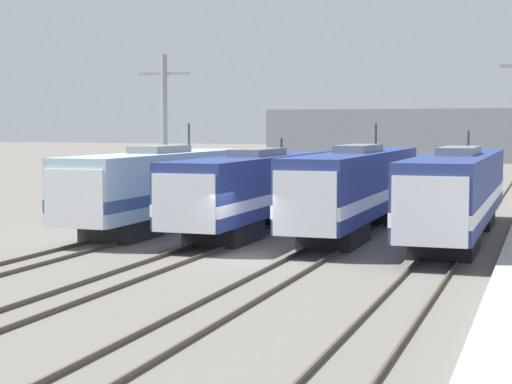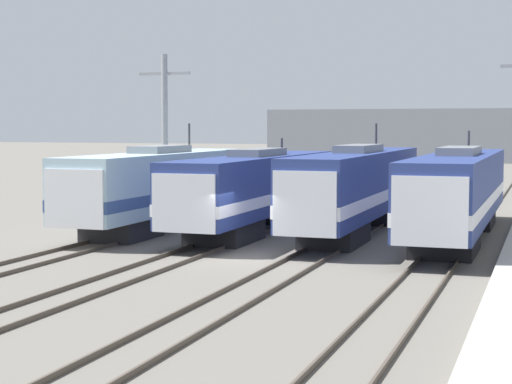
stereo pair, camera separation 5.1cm
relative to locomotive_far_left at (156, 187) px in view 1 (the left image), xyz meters
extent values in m
plane|color=#666059|center=(7.21, -6.99, -2.14)|extent=(400.00, 400.00, 0.00)
cube|color=#4C4238|center=(-0.72, -6.99, -2.07)|extent=(0.07, 120.00, 0.15)
cube|color=#4C4238|center=(0.72, -6.99, -2.07)|extent=(0.07, 120.00, 0.15)
cube|color=#4C4238|center=(4.09, -6.99, -2.07)|extent=(0.07, 120.00, 0.15)
cube|color=#4C4238|center=(5.52, -6.99, -2.07)|extent=(0.07, 120.00, 0.15)
cube|color=#4C4238|center=(8.90, -6.99, -2.07)|extent=(0.07, 120.00, 0.15)
cube|color=#4C4238|center=(10.33, -6.99, -2.07)|extent=(0.07, 120.00, 0.15)
cube|color=#4C4238|center=(13.70, -6.99, -2.07)|extent=(0.07, 120.00, 0.15)
cube|color=#4C4238|center=(15.14, -6.99, -2.07)|extent=(0.07, 120.00, 0.15)
cube|color=#232326|center=(0.00, -3.53, -1.67)|extent=(2.51, 3.59, 0.95)
cube|color=#232326|center=(0.00, 4.62, -1.67)|extent=(2.51, 3.59, 0.95)
cube|color=#9EBCCC|center=(0.00, 0.55, 0.24)|extent=(2.95, 16.30, 2.86)
cube|color=navy|center=(0.00, 0.55, -0.34)|extent=(2.99, 16.34, 0.51)
cube|color=silver|center=(0.00, -6.56, 0.02)|extent=(2.71, 2.28, 2.43)
cube|color=black|center=(0.00, -7.62, 0.56)|extent=(2.31, 0.08, 0.68)
cube|color=gray|center=(0.00, 0.55, 1.84)|extent=(1.62, 4.07, 0.35)
cylinder|color=#38383D|center=(0.00, 4.13, 2.39)|extent=(0.12, 0.12, 1.46)
cube|color=black|center=(4.81, -3.00, -1.67)|extent=(2.48, 3.91, 0.95)
cube|color=black|center=(4.81, 5.90, -1.67)|extent=(2.48, 3.91, 0.95)
cube|color=navy|center=(4.81, 1.45, 0.17)|extent=(2.91, 17.80, 2.73)
cube|color=silver|center=(4.81, 1.45, -0.38)|extent=(2.95, 17.84, 0.49)
cube|color=silver|center=(4.81, -6.51, -0.03)|extent=(2.68, 2.09, 2.32)
cube|color=black|center=(4.81, -7.47, 0.48)|extent=(2.28, 0.08, 0.65)
cube|color=slate|center=(4.81, 1.45, 1.71)|extent=(1.60, 4.45, 0.35)
cylinder|color=#38383D|center=(4.81, 5.36, 1.94)|extent=(0.12, 0.12, 0.81)
cube|color=black|center=(9.61, -2.33, -1.67)|extent=(2.30, 4.18, 0.95)
cube|color=black|center=(9.61, 7.17, -1.67)|extent=(2.30, 4.18, 0.95)
cube|color=navy|center=(9.61, 2.42, 0.27)|extent=(2.70, 19.01, 2.93)
cube|color=silver|center=(9.61, 2.42, -0.32)|extent=(2.74, 19.05, 0.53)
cube|color=silver|center=(9.61, -6.14, 0.05)|extent=(2.49, 2.10, 2.49)
cube|color=black|center=(9.61, -7.11, 0.60)|extent=(2.11, 0.08, 0.70)
cube|color=slate|center=(9.61, 2.42, 1.91)|extent=(1.49, 4.75, 0.35)
cylinder|color=#38383D|center=(9.61, 6.60, 2.43)|extent=(0.12, 0.12, 1.38)
cube|color=black|center=(14.42, -3.31, -1.67)|extent=(2.44, 4.35, 0.95)
cube|color=black|center=(14.42, 6.57, -1.67)|extent=(2.44, 4.35, 0.95)
cube|color=navy|center=(14.42, 1.63, 0.25)|extent=(2.87, 19.77, 2.89)
cube|color=silver|center=(14.42, 1.63, -0.33)|extent=(2.91, 19.81, 0.52)
cube|color=silver|center=(14.42, -7.38, 0.03)|extent=(2.64, 1.96, 2.46)
cube|color=black|center=(14.42, -8.27, 0.57)|extent=(2.25, 0.08, 0.69)
cube|color=slate|center=(14.42, 1.63, 1.87)|extent=(1.58, 4.94, 0.35)
cylinder|color=#38383D|center=(14.42, 5.98, 2.22)|extent=(0.12, 0.12, 1.06)
cylinder|color=gray|center=(-2.68, 6.80, 2.47)|extent=(0.36, 0.36, 9.22)
cube|color=gray|center=(-2.68, 6.80, 5.97)|extent=(3.14, 0.16, 0.16)
cube|color=gray|center=(-1.93, 90.51, 1.63)|extent=(39.83, 14.46, 7.55)
camera|label=1|loc=(18.30, -37.99, 2.99)|focal=60.00mm
camera|label=2|loc=(18.35, -37.97, 2.99)|focal=60.00mm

